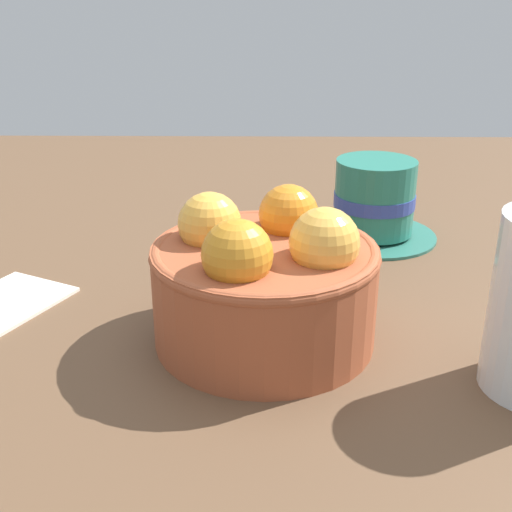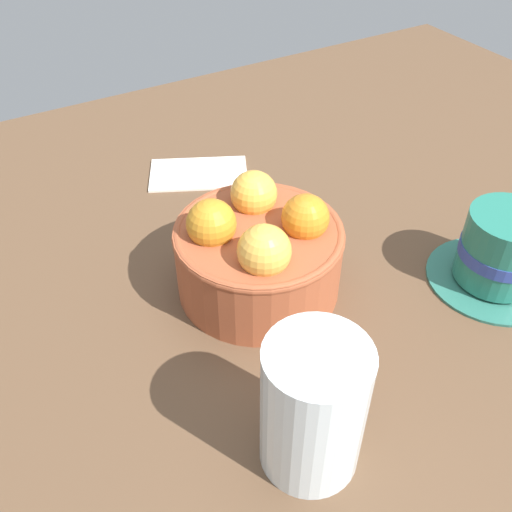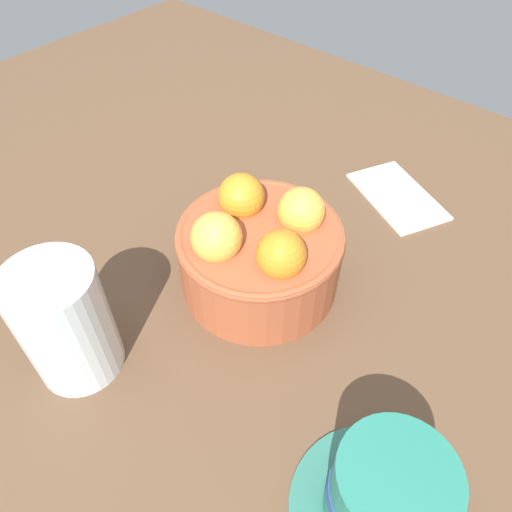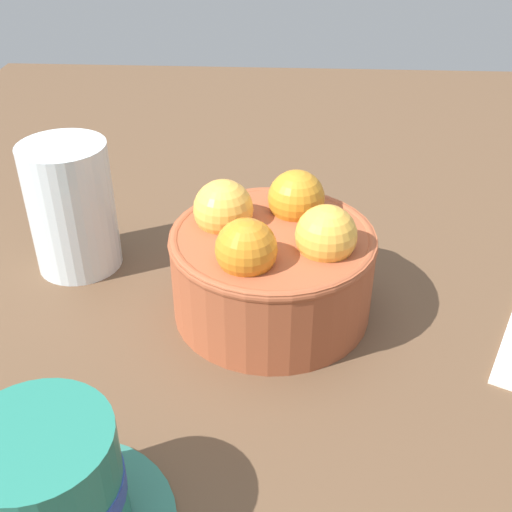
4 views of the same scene
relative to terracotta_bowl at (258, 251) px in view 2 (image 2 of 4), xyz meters
The scene contains 5 objects.
ground_plane 6.50cm from the terracotta_bowl, 154.79° to the right, with size 137.59×99.27×3.52cm, color brown.
terracotta_bowl is the anchor object (origin of this frame).
coffee_cup 24.01cm from the terracotta_bowl, 152.38° to the left, with size 13.18×13.18×8.10cm.
water_glass 18.86cm from the terracotta_bowl, 71.55° to the left, with size 7.54×7.54×11.72cm, color silver.
folded_napkin 22.70cm from the terracotta_bowl, 100.00° to the right, with size 12.41×7.44×0.60cm, color white.
Camera 2 is at (21.24, 36.22, 40.25)cm, focal length 40.20 mm.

